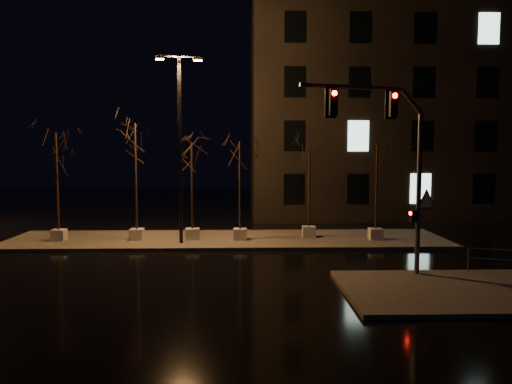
{
  "coord_description": "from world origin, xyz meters",
  "views": [
    {
      "loc": [
        0.72,
        -19.02,
        4.56
      ],
      "look_at": [
        1.34,
        2.35,
        2.8
      ],
      "focal_mm": 35.0,
      "sensor_mm": 36.0,
      "label": 1
    }
  ],
  "objects": [
    {
      "name": "building",
      "position": [
        14.0,
        18.0,
        7.5
      ],
      "size": [
        25.0,
        12.0,
        15.0
      ],
      "primitive_type": "cube",
      "color": "black",
      "rests_on": "ground"
    },
    {
      "name": "tree_3",
      "position": [
        0.64,
        5.62,
        3.95
      ],
      "size": [
        1.8,
        1.8,
        5.01
      ],
      "color": "#BAB9AE",
      "rests_on": "median"
    },
    {
      "name": "tree_1",
      "position": [
        -4.5,
        5.7,
        4.65
      ],
      "size": [
        1.8,
        1.8,
        5.93
      ],
      "color": "#BAB9AE",
      "rests_on": "median"
    },
    {
      "name": "tree_5",
      "position": [
        7.42,
        5.46,
        3.79
      ],
      "size": [
        1.8,
        1.8,
        4.8
      ],
      "color": "#BAB9AE",
      "rests_on": "median"
    },
    {
      "name": "traffic_signal_mast",
      "position": [
        6.01,
        -1.81,
        4.49
      ],
      "size": [
        5.23,
        1.56,
        6.6
      ],
      "rotation": [
        0.0,
        0.0,
        0.29
      ],
      "color": "#55575C",
      "rests_on": "sidewalk_corner"
    },
    {
      "name": "median",
      "position": [
        0.0,
        6.0,
        0.07
      ],
      "size": [
        22.0,
        5.0,
        0.15
      ],
      "primitive_type": "cube",
      "color": "#403D39",
      "rests_on": "ground"
    },
    {
      "name": "tree_0",
      "position": [
        -8.32,
        5.62,
        4.29
      ],
      "size": [
        1.8,
        1.8,
        5.45
      ],
      "color": "#BAB9AE",
      "rests_on": "median"
    },
    {
      "name": "ground",
      "position": [
        0.0,
        0.0,
        0.0
      ],
      "size": [
        90.0,
        90.0,
        0.0
      ],
      "primitive_type": "plane",
      "color": "black",
      "rests_on": "ground"
    },
    {
      "name": "tree_2",
      "position": [
        -1.74,
        5.75,
        3.93
      ],
      "size": [
        1.8,
        1.8,
        4.97
      ],
      "color": "#BAB9AE",
      "rests_on": "median"
    },
    {
      "name": "tree_4",
      "position": [
        4.18,
        6.3,
        3.57
      ],
      "size": [
        1.8,
        1.8,
        4.5
      ],
      "color": "#BAB9AE",
      "rests_on": "median"
    },
    {
      "name": "streetlight_main",
      "position": [
        -2.19,
        4.8,
        5.27
      ],
      "size": [
        2.22,
        0.63,
        8.87
      ],
      "rotation": [
        0.0,
        0.0,
        0.18
      ],
      "color": "black",
      "rests_on": "median"
    },
    {
      "name": "guard_rail_a",
      "position": [
        10.0,
        -1.5,
        0.72
      ],
      "size": [
        1.93,
        0.67,
        0.88
      ],
      "rotation": [
        0.0,
        0.0,
        -0.32
      ],
      "color": "#55575C",
      "rests_on": "sidewalk_corner"
    },
    {
      "name": "sidewalk_corner",
      "position": [
        7.5,
        -3.5,
        0.07
      ],
      "size": [
        7.0,
        5.0,
        0.15
      ],
      "primitive_type": "cube",
      "color": "#403D39",
      "rests_on": "ground"
    }
  ]
}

